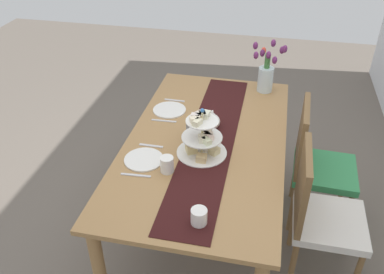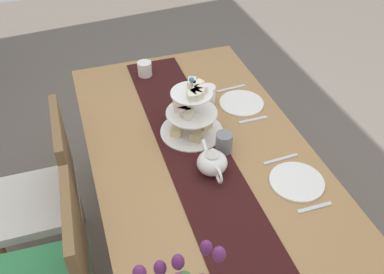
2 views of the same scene
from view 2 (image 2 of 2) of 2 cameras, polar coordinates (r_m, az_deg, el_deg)
ground_plane at (r=2.48m, az=1.05°, el=-14.98°), size 8.00×8.00×0.00m
dining_table at (r=1.97m, az=1.28°, el=-4.10°), size 1.77×0.98×0.76m
chair_right at (r=2.20m, az=-18.95°, el=-6.81°), size 0.42×0.42×0.91m
table_runner at (r=1.90m, az=0.50°, el=-2.19°), size 1.69×0.29×0.00m
tiered_cake_stand at (r=1.94m, az=-0.06°, el=3.12°), size 0.30×0.30×0.30m
teapot at (r=1.77m, az=2.76°, el=-3.41°), size 0.24×0.13×0.14m
cream_jug at (r=2.41m, az=-6.43°, el=9.15°), size 0.08×0.08×0.08m
dinner_plate_left at (r=1.82m, az=14.02°, el=-5.88°), size 0.23×0.23×0.01m
fork_left at (r=1.75m, az=16.31°, el=-9.16°), size 0.02×0.15×0.01m
knife_left at (r=1.91m, az=11.94°, el=-2.96°), size 0.02×0.17×0.01m
dinner_plate_right at (r=2.20m, az=6.72°, el=4.59°), size 0.23×0.23×0.01m
fork_right at (r=2.10m, az=8.27°, el=2.32°), size 0.02×0.15×0.01m
knife_right at (r=2.31m, az=5.29°, el=6.58°), size 0.02×0.17×0.01m
mug_grey at (r=1.88m, az=4.37°, el=-0.76°), size 0.08×0.08×0.09m
mug_white_text at (r=2.18m, az=2.20°, el=5.79°), size 0.08×0.08×0.09m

